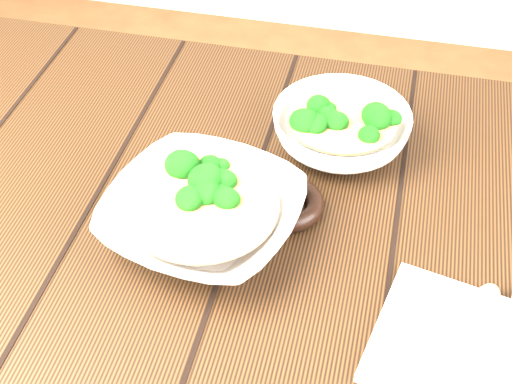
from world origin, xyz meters
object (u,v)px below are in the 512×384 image
object	(u,v)px
table	(255,281)
trivet	(287,204)
soup_bowl_front	(203,215)
napkin	(472,352)
soup_bowl_back	(341,128)

from	to	relation	value
table	trivet	size ratio (longest dim) A/B	12.24
soup_bowl_front	napkin	bearing A→B (deg)	-18.20
table	trivet	distance (m)	0.14
table	soup_bowl_back	world-z (taller)	soup_bowl_back
napkin	soup_bowl_back	bearing A→B (deg)	133.06
table	napkin	size ratio (longest dim) A/B	5.70
soup_bowl_front	table	bearing A→B (deg)	28.11
table	soup_bowl_front	bearing A→B (deg)	-151.89
soup_bowl_back	napkin	distance (m)	0.37
table	soup_bowl_front	world-z (taller)	soup_bowl_front
soup_bowl_back	soup_bowl_front	bearing A→B (deg)	-124.78
table	napkin	world-z (taller)	napkin
soup_bowl_front	napkin	world-z (taller)	soup_bowl_front
trivet	soup_bowl_back	bearing A→B (deg)	71.36
soup_bowl_back	trivet	distance (m)	0.15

